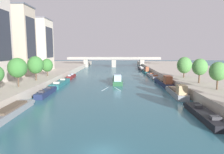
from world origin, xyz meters
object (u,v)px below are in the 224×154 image
object	(u,v)px
moored_boat_right_upstream	(204,115)
moored_boat_right_gap_after	(153,76)
tree_right_third	(184,65)
bridge_far	(114,61)
moored_boat_left_midway	(60,83)
tree_left_nearest	(35,65)
moored_boat_left_downstream	(71,77)
moored_boat_right_downstream	(177,92)
tree_left_second	(17,68)
moored_boat_right_far	(146,71)
moored_boat_left_end	(5,113)
moored_boat_right_midway	(164,82)
tree_left_past_mid	(47,65)
tree_right_by_lamp	(218,71)
moored_boat_left_far	(46,92)
tree_right_past_mid	(200,67)
moored_boat_right_second	(141,69)

from	to	relation	value
moored_boat_right_upstream	moored_boat_right_gap_after	size ratio (longest dim) A/B	0.85
tree_right_third	bridge_far	xyz separation A→B (m)	(-23.39, 66.58, -2.18)
moored_boat_left_midway	tree_left_nearest	distance (m)	10.10
moored_boat_left_downstream	moored_boat_right_gap_after	distance (m)	33.28
tree_right_third	moored_boat_right_upstream	bearing A→B (deg)	-102.89
moored_boat_right_downstream	tree_left_second	bearing A→B (deg)	-178.13
moored_boat_right_far	tree_right_third	world-z (taller)	tree_right_third
moored_boat_left_end	moored_boat_right_midway	distance (m)	46.43
moored_boat_left_downstream	moored_boat_right_upstream	world-z (taller)	moored_boat_left_downstream
moored_boat_left_downstream	tree_left_past_mid	bearing A→B (deg)	-118.81
moored_boat_right_gap_after	tree_left_second	size ratio (longest dim) A/B	2.24
moored_boat_right_upstream	tree_left_nearest	world-z (taller)	tree_left_nearest
moored_boat_left_downstream	tree_right_by_lamp	bearing A→B (deg)	-39.48
moored_boat_left_far	bridge_far	bearing A→B (deg)	78.89
bridge_far	moored_boat_right_far	bearing A→B (deg)	-64.29
moored_boat_right_upstream	bridge_far	xyz separation A→B (m)	(-16.05, 98.64, 3.60)
moored_boat_right_upstream	moored_boat_left_far	bearing A→B (deg)	152.80
moored_boat_left_far	tree_right_by_lamp	bearing A→B (deg)	-6.01
moored_boat_left_end	tree_right_past_mid	bearing A→B (deg)	28.64
moored_boat_right_gap_after	tree_right_third	size ratio (longest dim) A/B	2.36
moored_boat_right_downstream	tree_right_third	world-z (taller)	tree_right_third
tree_left_nearest	tree_left_past_mid	xyz separation A→B (m)	(-0.05, 9.80, -0.84)
moored_boat_right_far	tree_right_third	distance (m)	34.29
moored_boat_left_downstream	moored_boat_right_gap_after	xyz separation A→B (m)	(33.11, 3.40, -0.11)
moored_boat_right_gap_after	moored_boat_right_second	world-z (taller)	moored_boat_right_second
moored_boat_left_downstream	moored_boat_right_midway	size ratio (longest dim) A/B	0.64
moored_boat_right_second	tree_left_past_mid	size ratio (longest dim) A/B	2.69
moored_boat_right_midway	tree_left_second	distance (m)	42.59
moored_boat_right_midway	tree_right_past_mid	xyz separation A→B (m)	(6.96, -10.03, 5.66)
moored_boat_right_far	bridge_far	xyz separation A→B (m)	(-16.13, 33.51, 3.24)
tree_left_nearest	tree_left_past_mid	size ratio (longest dim) A/B	1.20
moored_boat_left_end	moored_boat_right_gap_after	xyz separation A→B (m)	(33.52, 50.11, -0.34)
tree_right_by_lamp	bridge_far	xyz separation A→B (m)	(-24.14, 86.34, -2.29)
tree_left_past_mid	tree_right_by_lamp	xyz separation A→B (m)	(46.29, -22.79, 0.45)
moored_boat_right_gap_after	tree_right_by_lamp	xyz separation A→B (m)	(7.38, -36.75, 5.89)
moored_boat_right_far	tree_right_past_mid	size ratio (longest dim) A/B	1.76
tree_left_second	tree_right_past_mid	world-z (taller)	tree_left_second
moored_boat_left_end	moored_boat_right_upstream	xyz separation A→B (m)	(32.81, 1.07, -0.34)
moored_boat_left_midway	moored_boat_right_second	xyz separation A→B (m)	(32.53, 50.45, 0.01)
moored_boat_right_second	moored_boat_right_midway	bearing A→B (deg)	-89.08
tree_right_past_mid	bridge_far	distance (m)	81.18
tree_right_past_mid	bridge_far	bearing A→B (deg)	107.00
moored_boat_left_downstream	moored_boat_right_midway	bearing A→B (deg)	-23.77
moored_boat_left_far	tree_right_past_mid	distance (m)	40.55
moored_boat_left_far	moored_boat_right_upstream	bearing A→B (deg)	-27.20
moored_boat_right_midway	tree_right_by_lamp	distance (m)	20.89
moored_boat_left_far	tree_left_second	distance (m)	8.90
moored_boat_left_end	moored_boat_right_far	xyz separation A→B (m)	(32.89, 66.20, 0.03)
moored_boat_right_downstream	tree_right_past_mid	distance (m)	10.54
moored_boat_left_end	moored_boat_right_midway	world-z (taller)	moored_boat_right_midway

